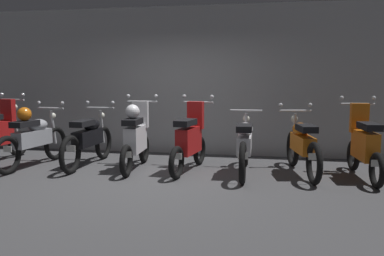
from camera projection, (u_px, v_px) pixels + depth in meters
The scene contains 9 objects.
ground_plane at pixel (151, 180), 6.43m from camera, with size 80.00×80.00×0.00m, color #424244.
back_wall at pixel (184, 81), 8.63m from camera, with size 16.00×0.30×3.04m, color #9EA0A3.
motorbike_slot_1 at pixel (33, 137), 7.32m from camera, with size 0.59×1.95×1.15m.
motorbike_slot_2 at pixel (89, 139), 7.41m from camera, with size 0.59×1.95×1.15m.
motorbike_slot_3 at pixel (136, 137), 7.11m from camera, with size 0.59×1.68×1.29m.
motorbike_slot_4 at pixel (190, 140), 6.97m from camera, with size 0.58×1.68×1.29m.
motorbike_slot_5 at pixel (245, 145), 6.77m from camera, with size 0.56×1.95×1.03m.
motorbike_slot_6 at pixel (302, 145), 6.73m from camera, with size 0.63×1.93×1.15m.
motorbike_slot_7 at pixel (364, 145), 6.47m from camera, with size 0.59×1.68×1.29m.
Camera 1 is at (1.83, -6.04, 1.60)m, focal length 38.38 mm.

